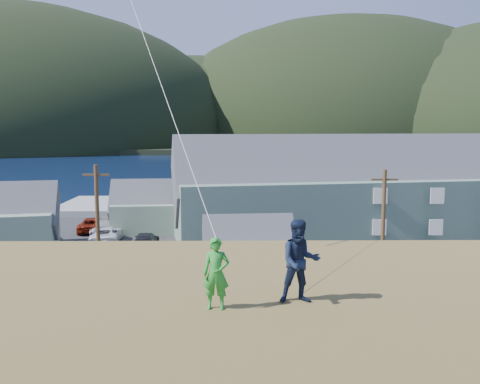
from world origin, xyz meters
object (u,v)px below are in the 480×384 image
Objects in this scene: lodge at (356,191)px; shed_palegreen_far at (159,208)px; wharf at (162,206)px; kite_flyer_green at (216,274)px; kite_flyer_navy at (300,261)px; shed_white at (249,247)px.

lodge reaches higher than shed_palegreen_far.
kite_flyer_green is (9.09, -59.19, 7.51)m from wharf.
lodge is 19.80× the size of kite_flyer_navy.
shed_palegreen_far is at bearing -83.71° from wharf.
kite_flyer_navy reaches higher than shed_palegreen_far.
lodge is at bearing -41.65° from wharf.
shed_palegreen_far reaches higher than wharf.
shed_white is at bearing 91.41° from kite_flyer_green.
shed_palegreen_far is at bearing 104.00° from kite_flyer_green.
wharf is 28.82m from lodge.
wharf is 14.24× the size of kite_flyer_navy.
shed_white is at bearing -71.40° from wharf.
kite_flyer_green is at bearing -84.60° from shed_palegreen_far.
wharf is at bearing 128.58° from lodge.
kite_flyer_navy reaches higher than kite_flyer_green.
wharf is 17.11× the size of kite_flyer_green.
shed_palegreen_far is (-19.65, 3.95, -2.19)m from lodge.
kite_flyer_navy reaches higher than wharf.
shed_white is 28.05m from kite_flyer_navy.
kite_flyer_navy is (1.80, 0.40, 0.15)m from kite_flyer_green.
lodge is at bearing -15.53° from shed_palegreen_far.
shed_white is 3.89× the size of kite_flyer_navy.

